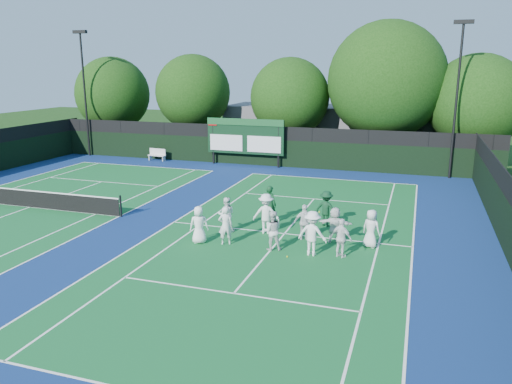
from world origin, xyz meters
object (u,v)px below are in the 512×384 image
(tennis_net, at_px, (29,198))
(bench, at_px, (157,154))
(coach_left, at_px, (270,204))
(scoreboard, at_px, (245,137))

(tennis_net, height_order, bench, tennis_net)
(bench, xyz_separation_m, coach_left, (13.27, -13.00, 0.40))
(bench, bearing_deg, coach_left, -44.42)
(bench, relative_size, coach_left, 0.85)
(bench, height_order, coach_left, coach_left)
(scoreboard, height_order, coach_left, scoreboard)
(scoreboard, height_order, bench, scoreboard)
(tennis_net, bearing_deg, scoreboard, 64.40)
(tennis_net, xyz_separation_m, bench, (-0.38, 14.37, 0.02))
(scoreboard, xyz_separation_m, coach_left, (5.91, -13.22, -1.28))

